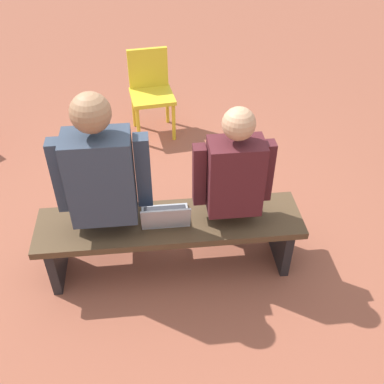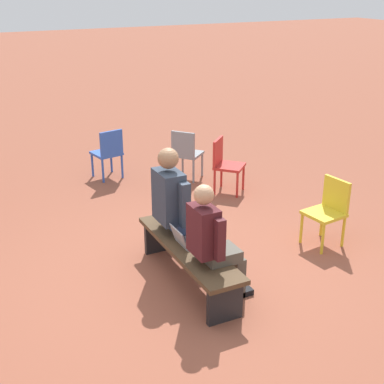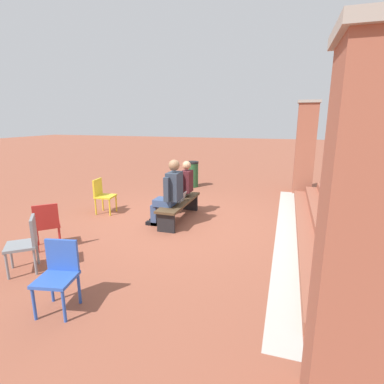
{
  "view_description": "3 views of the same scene",
  "coord_description": "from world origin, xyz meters",
  "px_view_note": "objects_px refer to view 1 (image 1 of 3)",
  "views": [
    {
      "loc": [
        -0.07,
        2.29,
        2.52
      ],
      "look_at": [
        -0.28,
        0.26,
        0.86
      ],
      "focal_mm": 42.0,
      "sensor_mm": 36.0,
      "label": 1
    },
    {
      "loc": [
        -4.73,
        2.29,
        3.13
      ],
      "look_at": [
        0.19,
        -0.16,
        0.91
      ],
      "focal_mm": 50.0,
      "sensor_mm": 36.0,
      "label": 2
    },
    {
      "loc": [
        5.95,
        2.29,
        2.25
      ],
      "look_at": [
        -0.42,
        0.27,
        0.61
      ],
      "focal_mm": 28.0,
      "sensor_mm": 36.0,
      "label": 3
    }
  ],
  "objects_px": {
    "person_student": "(231,182)",
    "person_adult": "(104,182)",
    "laptop": "(166,217)",
    "bench": "(170,231)",
    "plastic_chair_far_right": "(151,87)"
  },
  "relations": [
    {
      "from": "bench",
      "to": "person_student",
      "type": "xyz_separation_m",
      "value": [
        -0.42,
        -0.06,
        0.34
      ]
    },
    {
      "from": "person_student",
      "to": "person_adult",
      "type": "distance_m",
      "value": 0.82
    },
    {
      "from": "person_student",
      "to": "plastic_chair_far_right",
      "type": "height_order",
      "value": "person_student"
    },
    {
      "from": "plastic_chair_far_right",
      "to": "person_student",
      "type": "bearing_deg",
      "value": 104.25
    },
    {
      "from": "bench",
      "to": "plastic_chair_far_right",
      "type": "bearing_deg",
      "value": -88.1
    },
    {
      "from": "person_adult",
      "to": "laptop",
      "type": "bearing_deg",
      "value": 167.33
    },
    {
      "from": "person_adult",
      "to": "plastic_chair_far_right",
      "type": "height_order",
      "value": "person_adult"
    },
    {
      "from": "bench",
      "to": "person_student",
      "type": "height_order",
      "value": "person_student"
    },
    {
      "from": "plastic_chair_far_right",
      "to": "laptop",
      "type": "bearing_deg",
      "value": 91.06
    },
    {
      "from": "bench",
      "to": "plastic_chair_far_right",
      "type": "xyz_separation_m",
      "value": [
        0.06,
        -1.96,
        0.13
      ]
    },
    {
      "from": "person_student",
      "to": "person_adult",
      "type": "bearing_deg",
      "value": -0.55
    },
    {
      "from": "bench",
      "to": "laptop",
      "type": "xyz_separation_m",
      "value": [
        0.03,
        0.01,
        0.15
      ]
    },
    {
      "from": "laptop",
      "to": "plastic_chair_far_right",
      "type": "height_order",
      "value": "plastic_chair_far_right"
    },
    {
      "from": "person_student",
      "to": "laptop",
      "type": "xyz_separation_m",
      "value": [
        0.44,
        0.08,
        -0.2
      ]
    },
    {
      "from": "person_student",
      "to": "plastic_chair_far_right",
      "type": "distance_m",
      "value": 1.97
    }
  ]
}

